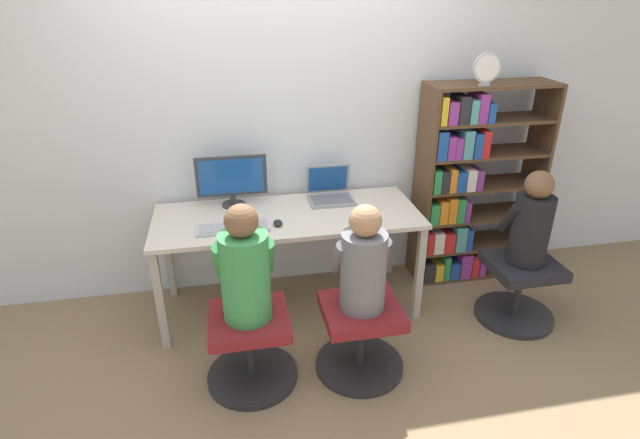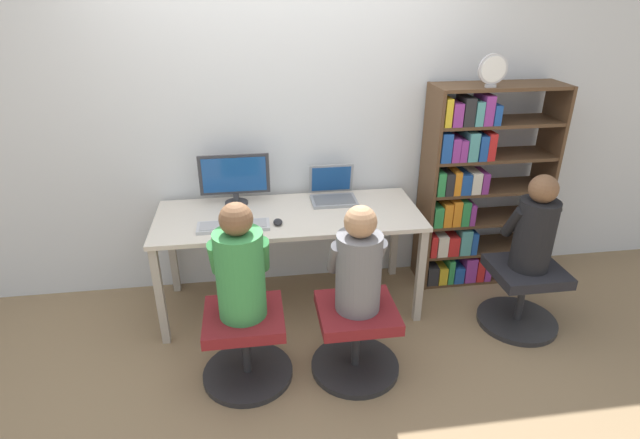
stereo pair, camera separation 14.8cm
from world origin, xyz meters
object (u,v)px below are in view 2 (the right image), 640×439
object	(u,v)px
laptop	(333,193)
bookshelf	(470,193)
desk_clock	(493,70)
person_at_monitor	(240,267)
desktop_monitor	(235,178)
office_chair_left	(246,343)
office_chair_side	(522,294)
person_near_shelf	(535,227)
keyboard	(233,226)
office_chair_right	(356,336)
person_at_laptop	(359,264)

from	to	relation	value
laptop	bookshelf	size ratio (longest dim) A/B	0.21
desk_clock	person_at_monitor	bearing A→B (deg)	-154.88
desktop_monitor	desk_clock	xyz separation A→B (m)	(1.72, -0.13, 0.71)
office_chair_left	desk_clock	bearing A→B (deg)	25.26
bookshelf	office_chair_side	world-z (taller)	bookshelf
bookshelf	person_near_shelf	bearing A→B (deg)	-75.01
keyboard	person_near_shelf	xyz separation A→B (m)	(1.90, -0.28, -0.00)
office_chair_left	person_near_shelf	bearing A→B (deg)	7.91
keyboard	bookshelf	distance (m)	1.77
office_chair_left	office_chair_side	xyz separation A→B (m)	(1.86, 0.25, 0.00)
office_chair_right	office_chair_side	bearing A→B (deg)	13.28
keyboard	bookshelf	xyz separation A→B (m)	(1.74, 0.34, -0.01)
laptop	bookshelf	bearing A→B (deg)	-1.22
person_at_laptop	office_chair_side	world-z (taller)	person_at_laptop
person_at_monitor	bookshelf	distance (m)	1.91
office_chair_right	desk_clock	xyz separation A→B (m)	(1.04, 0.83, 1.40)
person_at_monitor	person_near_shelf	world-z (taller)	person_at_monitor
office_chair_side	person_near_shelf	size ratio (longest dim) A/B	0.84
desktop_monitor	desk_clock	world-z (taller)	desk_clock
desktop_monitor	bookshelf	xyz separation A→B (m)	(1.72, -0.05, -0.19)
keyboard	office_chair_side	world-z (taller)	keyboard
laptop	office_chair_right	bearing A→B (deg)	-90.71
desktop_monitor	person_at_laptop	world-z (taller)	desktop_monitor
office_chair_left	bookshelf	xyz separation A→B (m)	(1.70, 0.88, 0.50)
office_chair_side	bookshelf	bearing A→B (deg)	104.89
office_chair_left	person_at_laptop	size ratio (longest dim) A/B	0.84
office_chair_side	person_near_shelf	world-z (taller)	person_near_shelf
office_chair_side	laptop	bearing A→B (deg)	151.59
desktop_monitor	office_chair_side	bearing A→B (deg)	-19.62
laptop	person_at_laptop	xyz separation A→B (m)	(-0.01, -0.93, -0.05)
laptop	person_near_shelf	bearing A→B (deg)	-28.24
office_chair_left	person_near_shelf	size ratio (longest dim) A/B	0.84
person_near_shelf	desk_clock	bearing A→B (deg)	107.16
office_chair_left	office_chair_side	bearing A→B (deg)	7.77
desktop_monitor	office_chair_left	distance (m)	1.15
desktop_monitor	person_near_shelf	bearing A→B (deg)	-19.50
bookshelf	keyboard	bearing A→B (deg)	-168.96
desk_clock	person_near_shelf	size ratio (longest dim) A/B	0.34
keyboard	bookshelf	world-z (taller)	bookshelf
office_chair_left	person_near_shelf	distance (m)	1.95
office_chair_left	keyboard	bearing A→B (deg)	94.38
office_chair_right	office_chair_side	distance (m)	1.24
keyboard	person_at_laptop	distance (m)	0.90
desk_clock	person_near_shelf	bearing A→B (deg)	-72.84
desk_clock	person_at_laptop	bearing A→B (deg)	-141.60
office_chair_left	office_chair_right	xyz separation A→B (m)	(0.65, -0.03, 0.00)
office_chair_right	person_near_shelf	world-z (taller)	person_near_shelf
desktop_monitor	laptop	bearing A→B (deg)	-2.04
laptop	office_chair_side	xyz separation A→B (m)	(1.20, -0.65, -0.54)
person_at_laptop	office_chair_side	xyz separation A→B (m)	(1.21, 0.28, -0.50)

